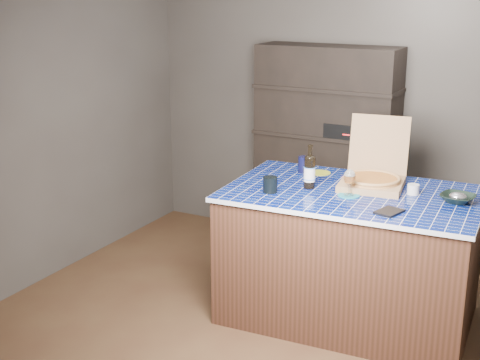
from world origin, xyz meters
The scene contains 14 objects.
room centered at (0.00, 0.00, 1.25)m, with size 3.50×3.50×3.50m.
shelving_unit centered at (0.00, 1.53, 0.90)m, with size 1.20×0.41×1.80m.
kitchen_island centered at (0.63, 0.41, 0.47)m, with size 1.76×1.17×0.93m.
pizza_box centered at (0.70, 0.58, 1.00)m, with size 0.49×0.56×0.46m.
mead_bottle centered at (0.33, 0.35, 1.05)m, with size 0.08×0.08×0.31m.
teal_trivet centered at (0.63, 0.30, 0.94)m, with size 0.15×0.15×0.01m, color #1A7588.
wine_glass centered at (0.63, 0.30, 1.06)m, with size 0.08×0.08×0.18m.
tumbler centered at (0.13, 0.13, 0.99)m, with size 0.10×0.10×0.11m, color black.
dvd_case centered at (0.97, 0.09, 0.94)m, with size 0.13×0.18×0.01m, color black.
bowl centered at (1.30, 0.50, 0.96)m, with size 0.22×0.22×0.05m, color black.
foil_contents centered at (1.30, 0.50, 0.97)m, with size 0.12×0.10×0.05m, color #BBBAC6.
white_jar centered at (1.00, 0.54, 0.97)m, with size 0.08×0.08×0.07m, color silver.
navy_cup centered at (0.13, 0.70, 0.99)m, with size 0.08×0.08×0.12m, color black.
green_trivet centered at (0.26, 0.73, 0.94)m, with size 0.16×0.16×0.01m, color #AEB326.
Camera 1 is at (1.98, -3.78, 2.29)m, focal length 50.00 mm.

